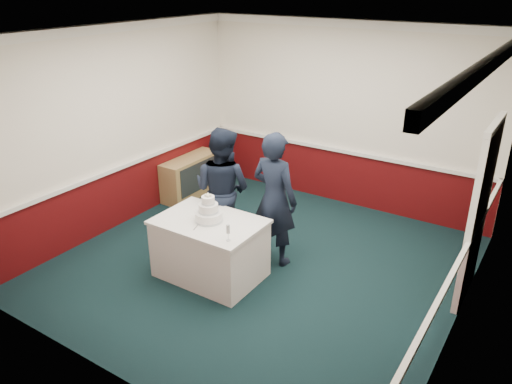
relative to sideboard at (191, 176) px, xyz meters
The scene contains 9 objects.
ground 2.65m from the sideboard, 29.85° to the right, with size 5.00×5.00×0.00m, color black.
room_shell 2.94m from the sideboard, 16.46° to the right, with size 5.00×5.00×3.00m.
sideboard is the anchor object (origin of this frame).
cake_table 2.66m from the sideboard, 44.97° to the right, with size 1.32×0.92×0.79m.
wedding_cake 2.71m from the sideboard, 44.97° to the right, with size 0.35×0.35×0.36m.
cake_knife 2.82m from the sideboard, 48.32° to the right, with size 0.01×0.22×0.01m, color silver.
champagne_flute 3.26m from the sideboard, 42.20° to the right, with size 0.05×0.05×0.21m.
person_man 2.03m from the sideboard, 36.83° to the right, with size 0.86×0.67×1.77m, color black.
person_woman 2.67m from the sideboard, 24.98° to the right, with size 0.66×0.44×1.82m, color black.
Camera 1 is at (3.11, -4.91, 3.59)m, focal length 35.00 mm.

